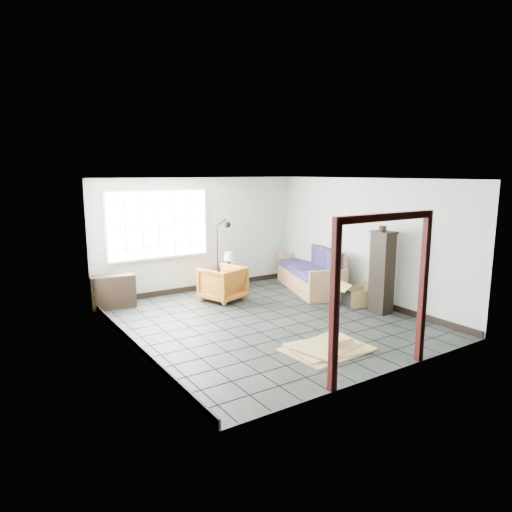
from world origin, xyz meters
TOP-DOWN VIEW (x-y plane):
  - ground at (0.00, 0.00)m, footprint 5.50×5.50m
  - room_shell at (0.00, 0.03)m, footprint 5.02×5.52m
  - window_panel at (-1.00, 2.70)m, footprint 2.32×0.08m
  - doorway_trim at (0.00, -2.70)m, footprint 1.80×0.08m
  - futon_sofa at (2.21, 1.33)m, footprint 1.56×2.45m
  - armchair at (-0.01, 1.67)m, footprint 0.98×0.95m
  - side_table at (0.63, 2.40)m, footprint 0.48×0.48m
  - table_lamp at (0.56, 2.38)m, footprint 0.32×0.32m
  - projector at (0.67, 2.46)m, footprint 0.37×0.33m
  - floor_lamp at (0.40, 2.38)m, footprint 0.49×0.31m
  - console_shelf at (-2.13, 2.40)m, footprint 0.91×0.46m
  - tall_shelf at (2.15, -0.80)m, footprint 0.34×0.44m
  - pot at (2.07, -0.83)m, footprint 0.18×0.18m
  - open_box at (2.14, -0.18)m, footprint 0.95×0.63m
  - cardboard_pile at (-0.00, -1.69)m, footprint 1.36×1.00m

SIDE VIEW (x-z plane):
  - ground at x=0.00m, z-range 0.00..0.00m
  - cardboard_pile at x=0.00m, z-range -0.05..0.14m
  - open_box at x=2.14m, z-range -0.07..0.42m
  - console_shelf at x=-2.13m, z-range 0.00..0.67m
  - futon_sofa at x=2.21m, z-range -0.14..0.88m
  - armchair at x=-0.01m, z-range 0.00..0.82m
  - side_table at x=0.63m, z-range 0.17..0.68m
  - projector at x=0.67m, z-range 0.52..0.62m
  - table_lamp at x=0.56m, z-range 0.59..0.96m
  - tall_shelf at x=2.15m, z-range 0.01..1.63m
  - floor_lamp at x=0.40m, z-range 0.06..1.73m
  - doorway_trim at x=0.00m, z-range 0.28..2.48m
  - window_panel at x=-1.00m, z-range 0.84..2.36m
  - pot at x=2.07m, z-range 1.61..1.72m
  - room_shell at x=0.00m, z-range 0.37..2.98m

